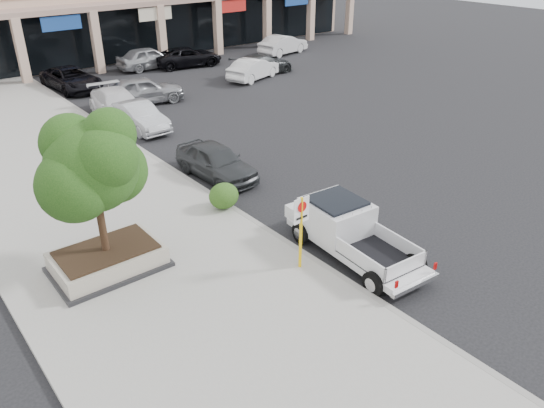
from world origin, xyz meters
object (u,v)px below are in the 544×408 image
(planter_tree, at_px, (95,164))
(curb_car_d, at_px, (71,79))
(lot_car_e, at_px, (149,58))
(planter, at_px, (108,259))
(lot_car_c, at_px, (262,64))
(lot_car_b, at_px, (254,69))
(no_parking_sign, at_px, (301,223))
(lot_car_a, at_px, (143,90))
(pickup_truck, at_px, (355,235))
(lot_car_d, at_px, (188,57))
(curb_car_b, at_px, (139,116))
(curb_car_c, at_px, (118,105))
(lot_car_f, at_px, (283,45))
(curb_car_a, at_px, (216,161))

(planter_tree, relative_size, curb_car_d, 0.80)
(curb_car_d, distance_m, lot_car_e, 6.77)
(planter, relative_size, lot_car_e, 0.69)
(lot_car_c, bearing_deg, lot_car_b, 117.36)
(no_parking_sign, distance_m, lot_car_a, 18.97)
(planter_tree, relative_size, lot_car_c, 0.85)
(no_parking_sign, bearing_deg, lot_car_c, 54.91)
(pickup_truck, relative_size, lot_car_d, 1.04)
(no_parking_sign, xyz_separation_m, lot_car_d, (11.05, 25.06, -0.94))
(lot_car_c, distance_m, lot_car_e, 8.42)
(lot_car_b, bearing_deg, planter_tree, 114.13)
(planter, xyz_separation_m, lot_car_b, (17.02, 15.53, 0.23))
(curb_car_d, bearing_deg, curb_car_b, -95.46)
(planter, xyz_separation_m, no_parking_sign, (4.49, -3.45, 1.16))
(curb_car_c, bearing_deg, lot_car_e, 61.62)
(lot_car_e, relative_size, lot_car_f, 1.01)
(lot_car_d, bearing_deg, lot_car_f, -86.91)
(pickup_truck, bearing_deg, lot_car_c, 63.63)
(no_parking_sign, bearing_deg, curb_car_c, 83.73)
(lot_car_a, bearing_deg, lot_car_f, -59.75)
(no_parking_sign, bearing_deg, lot_car_a, 77.33)
(planter_tree, xyz_separation_m, pickup_truck, (6.16, -4.10, -2.60))
(lot_car_c, bearing_deg, lot_car_d, 25.76)
(curb_car_c, bearing_deg, curb_car_a, -83.91)
(curb_car_c, relative_size, lot_car_b, 1.21)
(planter, relative_size, curb_car_a, 0.78)
(curb_car_a, xyz_separation_m, curb_car_b, (0.17, 7.35, -0.02))
(planter, bearing_deg, curb_car_a, 30.76)
(planter_tree, xyz_separation_m, no_parking_sign, (4.35, -3.61, -1.78))
(curb_car_b, bearing_deg, lot_car_d, 46.62)
(lot_car_b, relative_size, lot_car_d, 0.87)
(curb_car_a, xyz_separation_m, lot_car_a, (2.39, 11.32, 0.10))
(planter_tree, xyz_separation_m, curb_car_c, (6.19, 13.09, -2.66))
(lot_car_a, relative_size, lot_car_c, 1.00)
(lot_car_e, bearing_deg, curb_car_a, 159.29)
(curb_car_c, xyz_separation_m, lot_car_f, (17.42, 7.27, -0.00))
(lot_car_f, bearing_deg, lot_car_c, 116.84)
(curb_car_a, height_order, curb_car_b, curb_car_a)
(curb_car_d, xyz_separation_m, lot_car_b, (10.55, -5.06, 0.01))
(curb_car_b, xyz_separation_m, lot_car_e, (6.48, 11.62, 0.10))
(curb_car_b, height_order, lot_car_f, lot_car_f)
(planter, xyz_separation_m, lot_car_e, (12.91, 22.69, 0.31))
(lot_car_a, relative_size, lot_car_d, 0.95)
(planter, xyz_separation_m, lot_car_a, (8.64, 15.04, 0.33))
(lot_car_a, height_order, lot_car_f, lot_car_a)
(curb_car_a, bearing_deg, pickup_truck, -92.16)
(curb_car_a, bearing_deg, lot_car_f, 41.39)
(curb_car_a, relative_size, lot_car_b, 0.96)
(curb_car_d, relative_size, lot_car_d, 1.01)
(planter_tree, height_order, pickup_truck, planter_tree)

